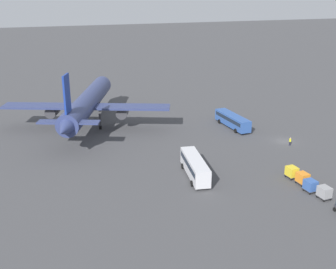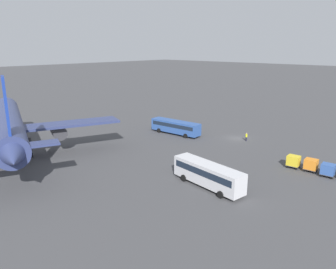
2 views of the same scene
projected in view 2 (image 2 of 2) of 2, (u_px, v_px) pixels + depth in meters
ground_plane at (236, 138)px, 71.18m from camera, size 600.00×600.00×0.00m
airplane at (9, 126)px, 57.40m from camera, size 43.33×37.51×15.79m
shuttle_bus_near at (176, 126)px, 74.24m from camera, size 12.42×3.55×3.06m
shuttle_bus_far at (208, 173)px, 46.27m from camera, size 11.97×4.30×3.40m
worker_person at (246, 137)px, 69.10m from camera, size 0.38×0.38×1.74m
cargo_cart_blue at (328, 169)px, 50.04m from camera, size 2.10×1.81×2.06m
cargo_cart_orange at (311, 164)px, 52.15m from camera, size 2.10×1.81×2.06m
cargo_cart_yellow at (293, 161)px, 53.76m from camera, size 2.10×1.81×2.06m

